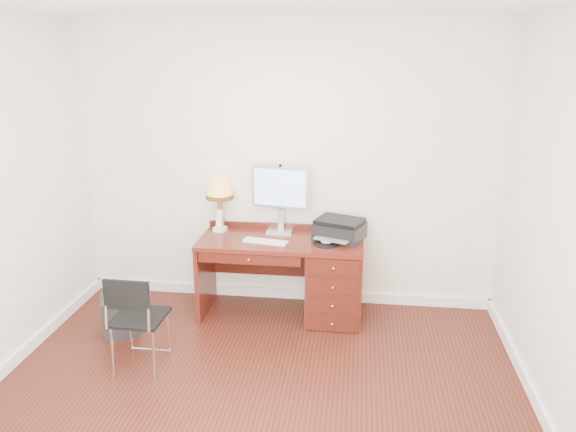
# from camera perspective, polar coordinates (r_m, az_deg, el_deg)

# --- Properties ---
(ground) EXTENTS (4.00, 4.00, 0.00)m
(ground) POSITION_cam_1_polar(r_m,az_deg,el_deg) (4.26, -3.43, -18.28)
(ground) COLOR #34120B
(ground) RESTS_ON ground
(room_shell) EXTENTS (4.00, 4.00, 4.00)m
(room_shell) POSITION_cam_1_polar(r_m,az_deg,el_deg) (4.76, -2.00, -13.43)
(room_shell) COLOR white
(room_shell) RESTS_ON ground
(desk) EXTENTS (1.50, 0.67, 0.75)m
(desk) POSITION_cam_1_polar(r_m,az_deg,el_deg) (5.25, 2.83, -5.96)
(desk) COLOR #5A1C13
(desk) RESTS_ON ground
(monitor) EXTENTS (0.54, 0.21, 0.62)m
(monitor) POSITION_cam_1_polar(r_m,az_deg,el_deg) (5.26, -0.84, 2.54)
(monitor) COLOR silver
(monitor) RESTS_ON desk
(keyboard) EXTENTS (0.42, 0.19, 0.02)m
(keyboard) POSITION_cam_1_polar(r_m,az_deg,el_deg) (5.07, -2.32, -2.60)
(keyboard) COLOR white
(keyboard) RESTS_ON desk
(mouse_pad) EXTENTS (0.24, 0.24, 0.05)m
(mouse_pad) POSITION_cam_1_polar(r_m,az_deg,el_deg) (5.03, 3.94, -2.72)
(mouse_pad) COLOR black
(mouse_pad) RESTS_ON desk
(printer) EXTENTS (0.51, 0.45, 0.19)m
(printer) POSITION_cam_1_polar(r_m,az_deg,el_deg) (5.16, 5.26, -1.32)
(printer) COLOR black
(printer) RESTS_ON desk
(leg_lamp) EXTENTS (0.26, 0.26, 0.54)m
(leg_lamp) POSITION_cam_1_polar(r_m,az_deg,el_deg) (5.32, -6.96, 2.58)
(leg_lamp) COLOR black
(leg_lamp) RESTS_ON desk
(phone) EXTENTS (0.13, 0.13, 0.21)m
(phone) POSITION_cam_1_polar(r_m,az_deg,el_deg) (5.38, -6.94, -0.91)
(phone) COLOR white
(phone) RESTS_ON desk
(pen_cup) EXTENTS (0.08, 0.08, 0.11)m
(pen_cup) POSITION_cam_1_polar(r_m,az_deg,el_deg) (5.22, 4.15, -1.53)
(pen_cup) COLOR black
(pen_cup) RESTS_ON desk
(chair) EXTENTS (0.40, 0.40, 0.82)m
(chair) POSITION_cam_1_polar(r_m,az_deg,el_deg) (4.49, -15.23, -9.54)
(chair) COLOR black
(chair) RESTS_ON ground
(equipment_box) EXTENTS (0.40, 0.40, 0.35)m
(equipment_box) POSITION_cam_1_polar(r_m,az_deg,el_deg) (5.24, -16.68, -9.58)
(equipment_box) COLOR black
(equipment_box) RESTS_ON ground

